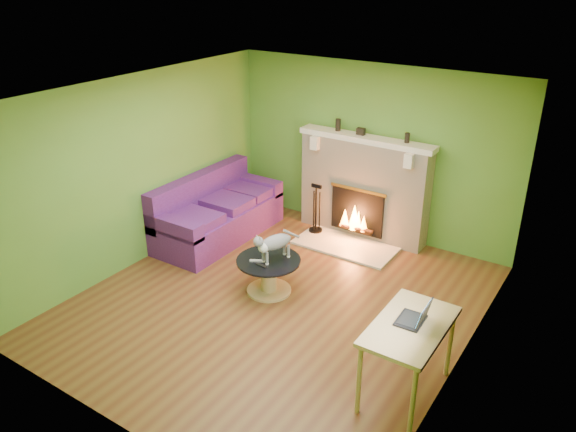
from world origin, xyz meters
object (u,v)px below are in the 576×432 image
at_px(coffee_table, 269,273).
at_px(cat, 276,245).
at_px(desk, 410,333).
at_px(sofa, 216,213).

xyz_separation_m(coffee_table, cat, (0.08, 0.05, 0.40)).
distance_m(coffee_table, desk, 2.37).
xyz_separation_m(coffee_table, desk, (2.19, -0.79, 0.44)).
height_order(sofa, cat, sofa).
bearing_deg(cat, coffee_table, -127.35).
bearing_deg(sofa, desk, -23.79).
height_order(coffee_table, cat, cat).
bearing_deg(desk, sofa, 156.21).
bearing_deg(coffee_table, sofa, 151.36).
bearing_deg(sofa, cat, -26.15).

